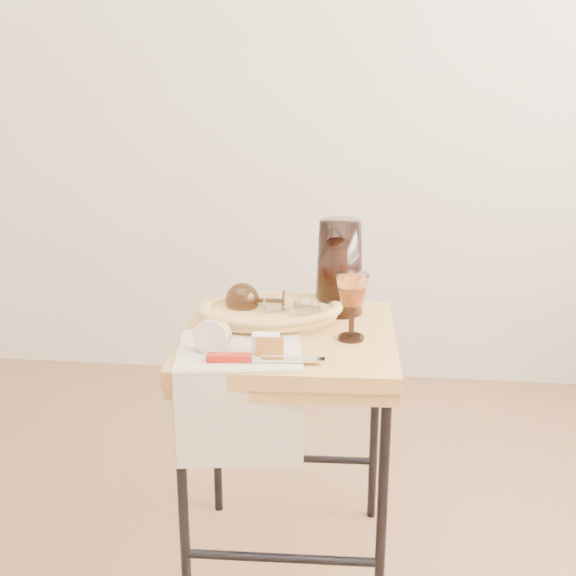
% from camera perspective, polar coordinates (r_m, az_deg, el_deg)
% --- Properties ---
extents(wall_back, '(3.60, 0.00, 2.70)m').
position_cam_1_polar(wall_back, '(2.99, -3.97, 18.28)').
color(wall_back, beige).
rests_on(wall_back, ground).
extents(side_table, '(0.53, 0.53, 0.65)m').
position_cam_1_polar(side_table, '(1.94, 0.07, -12.53)').
color(side_table, olive).
rests_on(side_table, floor).
extents(tea_towel, '(0.31, 0.29, 0.01)m').
position_cam_1_polar(tea_towel, '(1.70, -3.74, -4.73)').
color(tea_towel, beige).
rests_on(tea_towel, side_table).
extents(bread_basket, '(0.37, 0.30, 0.05)m').
position_cam_1_polar(bread_basket, '(1.86, -1.34, -2.07)').
color(bread_basket, '#A57C3A').
rests_on(bread_basket, side_table).
extents(goblet_lying_a, '(0.14, 0.09, 0.09)m').
position_cam_1_polar(goblet_lying_a, '(1.87, -2.15, -0.95)').
color(goblet_lying_a, '#422A1A').
rests_on(goblet_lying_a, bread_basket).
extents(goblet_lying_b, '(0.13, 0.09, 0.07)m').
position_cam_1_polar(goblet_lying_b, '(1.83, 0.05, -1.58)').
color(goblet_lying_b, white).
rests_on(goblet_lying_b, bread_basket).
extents(pitcher, '(0.23, 0.28, 0.28)m').
position_cam_1_polar(pitcher, '(1.92, 3.97, 1.63)').
color(pitcher, black).
rests_on(pitcher, side_table).
extents(wine_goblet, '(0.09, 0.09, 0.16)m').
position_cam_1_polar(wine_goblet, '(1.74, 4.93, -1.45)').
color(wine_goblet, white).
rests_on(wine_goblet, side_table).
extents(apple_half, '(0.09, 0.05, 0.08)m').
position_cam_1_polar(apple_half, '(1.67, -5.78, -3.54)').
color(apple_half, '#BA371F').
rests_on(apple_half, tea_towel).
extents(apple_wedge, '(0.06, 0.04, 0.04)m').
position_cam_1_polar(apple_wedge, '(1.67, -1.70, -4.23)').
color(apple_wedge, white).
rests_on(apple_wedge, tea_towel).
extents(table_knife, '(0.25, 0.05, 0.02)m').
position_cam_1_polar(table_knife, '(1.62, -2.10, -5.34)').
color(table_knife, silver).
rests_on(table_knife, tea_towel).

